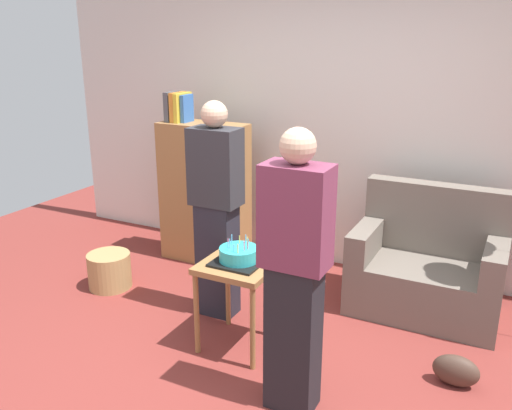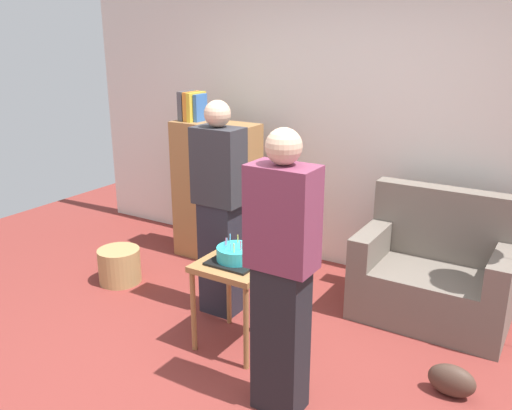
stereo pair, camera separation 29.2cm
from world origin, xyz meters
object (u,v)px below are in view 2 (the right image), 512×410
object	(u,v)px
bookshelf	(216,190)
wicker_basket	(120,266)
person_blowing_candles	(219,209)
birthday_cake	(236,255)
handbag	(452,380)
side_table	(236,275)
couch	(435,274)
person_holding_cake	(282,275)

from	to	relation	value
bookshelf	wicker_basket	size ratio (longest dim) A/B	4.34
person_blowing_candles	bookshelf	bearing A→B (deg)	132.24
birthday_cake	handbag	size ratio (longest dim) A/B	1.14
side_table	birthday_cake	size ratio (longest dim) A/B	1.94
couch	person_holding_cake	bearing A→B (deg)	-106.91
person_blowing_candles	person_holding_cake	distance (m)	1.20
birthday_cake	handbag	distance (m)	1.52
side_table	birthday_cake	xyz separation A→B (m)	(-0.00, 0.00, 0.15)
person_blowing_candles	person_holding_cake	bearing A→B (deg)	-33.49
person_holding_cake	handbag	bearing A→B (deg)	-157.13
birthday_cake	handbag	bearing A→B (deg)	8.33
bookshelf	side_table	bearing A→B (deg)	-49.44
bookshelf	person_blowing_candles	bearing A→B (deg)	-52.79
person_holding_cake	wicker_basket	xyz separation A→B (m)	(-1.99, 0.71, -0.68)
handbag	person_blowing_candles	bearing A→B (deg)	175.91
person_blowing_candles	side_table	bearing A→B (deg)	-37.07
birthday_cake	person_blowing_candles	xyz separation A→B (m)	(-0.37, 0.33, 0.16)
birthday_cake	handbag	xyz separation A→B (m)	(1.40, 0.20, -0.57)
side_table	person_blowing_candles	size ratio (longest dim) A/B	0.38
side_table	person_blowing_candles	xyz separation A→B (m)	(-0.37, 0.33, 0.31)
person_holding_cake	handbag	distance (m)	1.27
person_blowing_candles	wicker_basket	distance (m)	1.25
person_holding_cake	birthday_cake	bearing A→B (deg)	-50.22
couch	person_holding_cake	distance (m)	1.68
side_table	handbag	bearing A→B (deg)	8.33
side_table	birthday_cake	bearing A→B (deg)	128.10
bookshelf	side_table	size ratio (longest dim) A/B	2.52
side_table	person_blowing_candles	distance (m)	0.58
couch	person_blowing_candles	size ratio (longest dim) A/B	0.67
wicker_basket	bookshelf	bearing A→B (deg)	66.34
couch	person_holding_cake	world-z (taller)	person_holding_cake
wicker_basket	person_holding_cake	bearing A→B (deg)	-19.57
person_holding_cake	handbag	size ratio (longest dim) A/B	5.82
bookshelf	side_table	xyz separation A→B (m)	(1.02, -1.19, -0.14)
person_holding_cake	couch	bearing A→B (deg)	-121.11
couch	bookshelf	bearing A→B (deg)	178.07
wicker_basket	handbag	distance (m)	2.81
person_blowing_candles	wicker_basket	world-z (taller)	person_blowing_candles
couch	side_table	distance (m)	1.54
birthday_cake	wicker_basket	xyz separation A→B (m)	(-1.41, 0.29, -0.52)
wicker_basket	handbag	size ratio (longest dim) A/B	1.29
couch	handbag	world-z (taller)	couch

